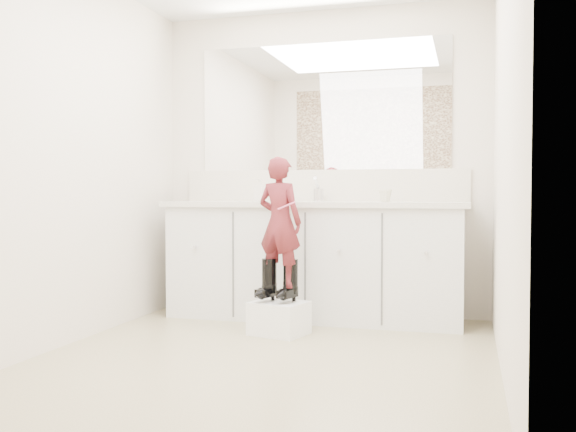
% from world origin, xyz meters
% --- Properties ---
extents(floor, '(3.00, 3.00, 0.00)m').
position_xyz_m(floor, '(0.00, 0.00, 0.00)').
color(floor, '#837856').
rests_on(floor, ground).
extents(wall_back, '(2.60, 0.00, 2.60)m').
position_xyz_m(wall_back, '(0.00, 1.50, 1.20)').
color(wall_back, beige).
rests_on(wall_back, floor).
extents(wall_front, '(2.60, 0.00, 2.60)m').
position_xyz_m(wall_front, '(0.00, -1.50, 1.20)').
color(wall_front, beige).
rests_on(wall_front, floor).
extents(wall_left, '(0.00, 3.00, 3.00)m').
position_xyz_m(wall_left, '(-1.30, 0.00, 1.20)').
color(wall_left, beige).
rests_on(wall_left, floor).
extents(wall_right, '(0.00, 3.00, 3.00)m').
position_xyz_m(wall_right, '(1.30, 0.00, 1.20)').
color(wall_right, beige).
rests_on(wall_right, floor).
extents(vanity_cabinet, '(2.20, 0.55, 0.85)m').
position_xyz_m(vanity_cabinet, '(0.00, 1.23, 0.42)').
color(vanity_cabinet, silver).
rests_on(vanity_cabinet, floor).
extents(countertop, '(2.28, 0.58, 0.04)m').
position_xyz_m(countertop, '(0.00, 1.21, 0.87)').
color(countertop, beige).
rests_on(countertop, vanity_cabinet).
extents(backsplash, '(2.28, 0.03, 0.25)m').
position_xyz_m(backsplash, '(0.00, 1.49, 1.02)').
color(backsplash, beige).
rests_on(backsplash, countertop).
extents(mirror, '(2.00, 0.02, 1.00)m').
position_xyz_m(mirror, '(0.00, 1.49, 1.64)').
color(mirror, white).
rests_on(mirror, wall_back).
extents(faucet, '(0.08, 0.08, 0.10)m').
position_xyz_m(faucet, '(0.00, 1.38, 0.94)').
color(faucet, silver).
rests_on(faucet, countertop).
extents(cup, '(0.13, 0.13, 0.09)m').
position_xyz_m(cup, '(0.54, 1.18, 0.94)').
color(cup, beige).
rests_on(cup, countertop).
extents(soap_bottle, '(0.10, 0.10, 0.17)m').
position_xyz_m(soap_bottle, '(-0.43, 1.23, 0.98)').
color(soap_bottle, beige).
rests_on(soap_bottle, countertop).
extents(step_stool, '(0.41, 0.37, 0.22)m').
position_xyz_m(step_stool, '(-0.10, 0.62, 0.11)').
color(step_stool, white).
rests_on(step_stool, floor).
extents(boot_left, '(0.15, 0.21, 0.29)m').
position_xyz_m(boot_left, '(-0.17, 0.64, 0.37)').
color(boot_left, black).
rests_on(boot_left, step_stool).
extents(boot_right, '(0.15, 0.21, 0.29)m').
position_xyz_m(boot_right, '(-0.02, 0.64, 0.37)').
color(boot_right, black).
rests_on(boot_right, step_stool).
extents(toddler, '(0.36, 0.29, 0.88)m').
position_xyz_m(toddler, '(-0.10, 0.64, 0.76)').
color(toddler, '#9C3038').
rests_on(toddler, step_stool).
extents(toothbrush, '(0.13, 0.05, 0.06)m').
position_xyz_m(toothbrush, '(-0.03, 0.56, 0.87)').
color(toothbrush, '#F86091').
rests_on(toothbrush, toddler).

